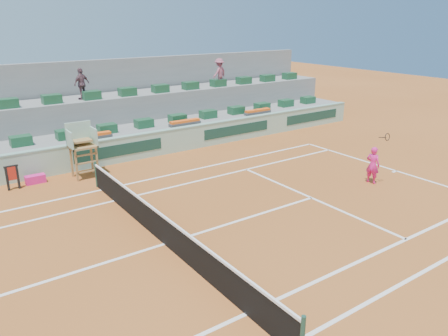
{
  "coord_description": "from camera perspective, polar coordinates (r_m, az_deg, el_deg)",
  "views": [
    {
      "loc": [
        -5.36,
        -10.87,
        6.61
      ],
      "look_at": [
        4.0,
        2.5,
        1.0
      ],
      "focal_mm": 35.0,
      "sensor_mm": 36.0,
      "label": 1
    }
  ],
  "objects": [
    {
      "name": "seat_row_upper",
      "position": [
        23.5,
        -21.58,
        8.38
      ],
      "size": [
        32.9,
        0.6,
        0.44
      ],
      "color": "#194C2C",
      "rests_on": "seating_tier_upper"
    },
    {
      "name": "seating_tier_upper",
      "position": [
        24.36,
        -21.51,
        5.06
      ],
      "size": [
        36.0,
        2.4,
        2.6
      ],
      "primitive_type": "cube",
      "color": "gray",
      "rests_on": "ground"
    },
    {
      "name": "ground",
      "position": [
        13.8,
        -7.79,
        -9.83
      ],
      "size": [
        90.0,
        90.0,
        0.0
      ],
      "primitive_type": "plane",
      "color": "#9A4D1D",
      "rests_on": "ground"
    },
    {
      "name": "player_bag",
      "position": [
        20.07,
        -23.42,
        -1.35
      ],
      "size": [
        0.8,
        0.36,
        0.36
      ],
      "primitive_type": "cube",
      "color": "#EE1F86",
      "rests_on": "ground"
    },
    {
      "name": "tennis_player",
      "position": [
        19.29,
        18.87,
        0.4
      ],
      "size": [
        0.49,
        0.88,
        2.28
      ],
      "color": "#EE1F86",
      "rests_on": "ground"
    },
    {
      "name": "seating_tier_lower",
      "position": [
        23.02,
        -20.3,
        2.64
      ],
      "size": [
        36.0,
        4.0,
        1.2
      ],
      "primitive_type": "cube",
      "color": "gray",
      "rests_on": "ground"
    },
    {
      "name": "flower_planters",
      "position": [
        20.92,
        -23.21,
        2.8
      ],
      "size": [
        26.8,
        0.36,
        0.28
      ],
      "color": "#464646",
      "rests_on": "seating_tier_lower"
    },
    {
      "name": "umpire_chair",
      "position": [
        19.79,
        -18.11,
        3.18
      ],
      "size": [
        1.1,
        0.9,
        2.4
      ],
      "color": "olive",
      "rests_on": "ground"
    },
    {
      "name": "advertising_hoarding",
      "position": [
        20.97,
        -18.63,
        1.39
      ],
      "size": [
        36.0,
        0.34,
        1.26
      ],
      "color": "#99C0A9",
      "rests_on": "ground"
    },
    {
      "name": "tennis_net",
      "position": [
        13.56,
        -7.88,
        -7.88
      ],
      "size": [
        0.1,
        11.97,
        1.1
      ],
      "color": "black",
      "rests_on": "ground"
    },
    {
      "name": "spectator_mid",
      "position": [
        24.08,
        -18.09,
        10.41
      ],
      "size": [
        1.02,
        0.75,
        1.61
      ],
      "primitive_type": "imported",
      "rotation": [
        0.0,
        0.0,
        3.56
      ],
      "color": "brown",
      "rests_on": "seating_tier_upper"
    },
    {
      "name": "towel_rack",
      "position": [
        19.55,
        -25.93,
        -0.9
      ],
      "size": [
        0.54,
        0.09,
        1.03
      ],
      "color": "black",
      "rests_on": "ground"
    },
    {
      "name": "seat_row_lower",
      "position": [
        21.97,
        -19.91,
        4.16
      ],
      "size": [
        32.9,
        0.6,
        0.44
      ],
      "color": "#194C2C",
      "rests_on": "seating_tier_lower"
    },
    {
      "name": "court_lines",
      "position": [
        13.8,
        -7.79,
        -9.82
      ],
      "size": [
        23.89,
        11.09,
        0.01
      ],
      "color": "white",
      "rests_on": "ground"
    },
    {
      "name": "stadium_back_wall",
      "position": [
        25.72,
        -22.65,
        7.65
      ],
      "size": [
        36.0,
        0.4,
        4.4
      ],
      "primitive_type": "cube",
      "color": "gray",
      "rests_on": "ground"
    },
    {
      "name": "spectator_right",
      "position": [
        27.5,
        -0.61,
        12.37
      ],
      "size": [
        1.25,
        0.97,
        1.7
      ],
      "primitive_type": "imported",
      "rotation": [
        0.0,
        0.0,
        3.49
      ],
      "color": "#A15063",
      "rests_on": "seating_tier_upper"
    }
  ]
}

